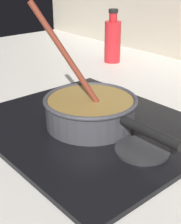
# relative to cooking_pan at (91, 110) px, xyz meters

# --- Properties ---
(ground) EXTENTS (2.40, 1.60, 0.04)m
(ground) POSITION_rel_cooking_pan_xyz_m (0.01, -0.06, -0.07)
(ground) COLOR beige
(hob_plate) EXTENTS (0.56, 0.48, 0.01)m
(hob_plate) POSITION_rel_cooking_pan_xyz_m (-0.00, 0.00, -0.05)
(hob_plate) COLOR black
(hob_plate) RESTS_ON ground
(burner_ring) EXTENTS (0.16, 0.16, 0.01)m
(burner_ring) POSITION_rel_cooking_pan_xyz_m (-0.00, 0.00, -0.04)
(burner_ring) COLOR #592D0C
(burner_ring) RESTS_ON hob_plate
(spare_burner) EXTENTS (0.12, 0.12, 0.01)m
(spare_burner) POSITION_rel_cooking_pan_xyz_m (0.17, 0.00, -0.04)
(spare_burner) COLOR #262628
(spare_burner) RESTS_ON hob_plate
(cooking_pan) EXTENTS (0.39, 0.24, 0.30)m
(cooking_pan) POSITION_rel_cooking_pan_xyz_m (0.00, 0.00, 0.00)
(cooking_pan) COLOR #38383D
(cooking_pan) RESTS_ON hob_plate
(sauce_bottle) EXTENTS (0.07, 0.07, 0.22)m
(sauce_bottle) POSITION_rel_cooking_pan_xyz_m (-0.41, 0.48, 0.04)
(sauce_bottle) COLOR red
(sauce_bottle) RESTS_ON ground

